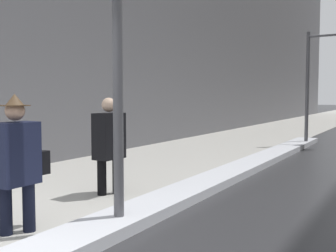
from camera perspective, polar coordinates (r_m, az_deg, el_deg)
The scene contains 5 objects.
sidewalk_slab at distance 18.02m, azimuth 13.01°, elevation -1.00°, with size 4.00×80.00×0.01m.
snow_bank_curb at distance 8.66m, azimuth 9.44°, elevation -5.88°, with size 0.65×13.73×0.14m.
traffic_light_near at distance 13.84m, azimuth 21.24°, elevation 7.95°, with size 1.31×0.32×3.56m.
pedestrian_nearside at distance 5.01m, azimuth -19.75°, elevation -4.14°, with size 0.34×0.70×1.58m.
pedestrian_trailing at distance 6.65m, azimuth -7.98°, elevation -2.07°, with size 0.31×0.51×1.53m.
Camera 1 is at (3.14, -2.20, 1.55)m, focal length 45.00 mm.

